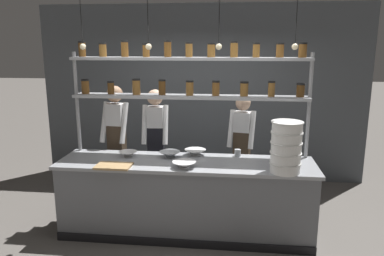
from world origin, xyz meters
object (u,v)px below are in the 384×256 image
object	(u,v)px
chef_right	(242,145)
prep_bowl_center_back	(195,152)
chef_center	(156,140)
prep_bowl_near_left	(128,154)
prep_bowl_near_right	(184,165)
spice_shelf_unit	(189,81)
chef_left	(117,138)
prep_bowl_far_left	(170,154)
prep_bowl_center_front	(281,161)
container_stack	(286,147)
serving_cup_front	(238,153)
cutting_board	(114,166)

from	to	relation	value
chef_right	prep_bowl_center_back	size ratio (longest dim) A/B	5.99
chef_center	prep_bowl_near_left	size ratio (longest dim) A/B	7.33
chef_right	prep_bowl_near_right	size ratio (longest dim) A/B	6.01
spice_shelf_unit	chef_left	bearing A→B (deg)	163.54
prep_bowl_near_right	prep_bowl_far_left	distance (m)	0.45
prep_bowl_center_front	prep_bowl_near_right	distance (m)	1.15
prep_bowl_center_back	container_stack	bearing A→B (deg)	-26.82
prep_bowl_center_front	serving_cup_front	size ratio (longest dim) A/B	2.14
container_stack	prep_bowl_near_right	bearing A→B (deg)	178.77
prep_bowl_center_front	serving_cup_front	distance (m)	0.54
spice_shelf_unit	container_stack	bearing A→B (deg)	-27.46
prep_bowl_center_back	prep_bowl_far_left	size ratio (longest dim) A/B	1.03
prep_bowl_near_left	prep_bowl_center_front	xyz separation A→B (m)	(1.87, -0.05, -0.01)
chef_left	prep_bowl_far_left	world-z (taller)	chef_left
container_stack	chef_right	bearing A→B (deg)	112.46
chef_left	chef_center	xyz separation A→B (m)	(0.53, 0.10, -0.04)
cutting_board	prep_bowl_near_right	bearing A→B (deg)	4.46
container_stack	serving_cup_front	distance (m)	0.78
prep_bowl_center_back	prep_bowl_far_left	bearing A→B (deg)	-159.06
cutting_board	prep_bowl_center_front	world-z (taller)	prep_bowl_center_front
chef_center	cutting_board	size ratio (longest dim) A/B	4.22
chef_right	prep_bowl_near_right	distance (m)	1.25
spice_shelf_unit	chef_center	size ratio (longest dim) A/B	1.75
chef_left	chef_right	size ratio (longest dim) A/B	1.08
prep_bowl_near_left	prep_bowl_center_back	xyz separation A→B (m)	(0.83, 0.14, 0.01)
prep_bowl_center_back	prep_bowl_near_right	distance (m)	0.51
spice_shelf_unit	prep_bowl_far_left	size ratio (longest dim) A/B	11.28
container_stack	prep_bowl_near_right	xyz separation A→B (m)	(-1.11, 0.02, -0.25)
chef_left	cutting_board	size ratio (longest dim) A/B	4.35
serving_cup_front	prep_bowl_near_left	bearing A→B (deg)	-173.60
chef_right	chef_left	bearing A→B (deg)	-161.05
container_stack	prep_bowl_far_left	size ratio (longest dim) A/B	2.17
chef_right	container_stack	world-z (taller)	chef_right
prep_bowl_center_front	prep_bowl_near_right	bearing A→B (deg)	-164.51
container_stack	prep_bowl_near_left	size ratio (longest dim) A/B	2.46
prep_bowl_near_right	prep_bowl_far_left	xyz separation A→B (m)	(-0.23, 0.39, -0.00)
cutting_board	serving_cup_front	size ratio (longest dim) A/B	4.49
prep_bowl_center_front	chef_center	bearing A→B (deg)	158.00
cutting_board	prep_bowl_center_front	size ratio (longest dim) A/B	2.10
prep_bowl_far_left	spice_shelf_unit	bearing A→B (deg)	38.81
chef_center	prep_bowl_near_right	bearing A→B (deg)	-65.58
container_stack	prep_bowl_near_left	distance (m)	1.93
chef_right	prep_bowl_near_left	size ratio (longest dim) A/B	6.99
prep_bowl_far_left	serving_cup_front	distance (m)	0.85
cutting_board	prep_bowl_center_front	bearing A→B (deg)	10.95
chef_right	serving_cup_front	xyz separation A→B (m)	(-0.06, -0.55, 0.04)
cutting_board	prep_bowl_near_left	bearing A→B (deg)	83.38
container_stack	prep_bowl_center_back	size ratio (longest dim) A/B	2.11
prep_bowl_far_left	chef_left	bearing A→B (deg)	149.65
chef_left	container_stack	distance (m)	2.36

